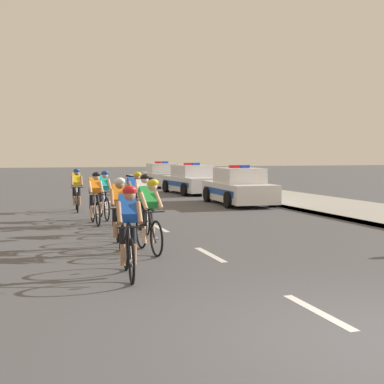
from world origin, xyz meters
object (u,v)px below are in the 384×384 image
Objects in this scene: cyclist_second at (149,215)px; cyclist_third at (119,211)px; cyclist_seventh at (103,194)px; cyclist_fourth at (143,202)px; police_car_nearest at (238,188)px; police_car_third at (161,176)px; cyclist_sixth at (95,197)px; cyclist_fifth at (134,197)px; cyclist_lead at (128,230)px; police_car_second at (191,180)px; cyclist_eighth at (77,189)px.

cyclist_second is 1.00× the size of cyclist_third.
cyclist_fourth is at bearing -79.86° from cyclist_seventh.
police_car_third is (-0.00, 12.23, 0.00)m from police_car_nearest.
cyclist_seventh is at bearing -151.66° from police_car_nearest.
police_car_nearest is at bearing 34.25° from cyclist_sixth.
cyclist_sixth is 7.66m from police_car_nearest.
cyclist_seventh is (0.40, 4.95, 0.00)m from cyclist_third.
police_car_third reaches higher than cyclist_fourth.
cyclist_second is 2.77m from cyclist_fourth.
cyclist_second is at bearing -98.08° from cyclist_fifth.
cyclist_seventh is (-0.05, 5.81, 0.00)m from cyclist_second.
cyclist_fourth is 8.27m from police_car_nearest.
cyclist_third is at bearing -117.06° from cyclist_fourth.
cyclist_fifth is at bearing -64.31° from cyclist_seventh.
police_car_nearest reaches higher than cyclist_second.
cyclist_lead is 1.00× the size of cyclist_third.
cyclist_seventh is at bearing 90.54° from cyclist_second.
police_car_second reaches higher than cyclist_sixth.
cyclist_fourth is 5.80m from cyclist_eighth.
cyclist_fourth is 2.20m from cyclist_sixth.
cyclist_seventh is 11.09m from police_car_second.
cyclist_third and cyclist_eighth have the same top height.
cyclist_lead is 0.38× the size of police_car_second.
police_car_third is (6.48, 12.82, -0.11)m from cyclist_eighth.
police_car_second is at bearing 66.17° from cyclist_third.
police_car_second reaches higher than cyclist_fifth.
cyclist_second is at bearing -62.26° from cyclist_third.
cyclist_second is 4.44m from cyclist_fifth.
cyclist_fifth is (1.08, 3.54, 0.00)m from cyclist_third.
cyclist_eighth is 0.38× the size of police_car_nearest.
cyclist_second is (0.82, 2.01, 0.00)m from cyclist_lead.
cyclist_eighth is (0.21, 10.42, 0.00)m from cyclist_lead.
cyclist_sixth is (-0.46, 4.70, 0.00)m from cyclist_second.
cyclist_fifth and cyclist_sixth have the same top height.
cyclist_fourth is (0.95, 1.86, 0.00)m from cyclist_third.
cyclist_lead and cyclist_seventh have the same top height.
cyclist_second and cyclist_fourth have the same top height.
police_car_nearest reaches higher than cyclist_seventh.
cyclist_third and cyclist_fourth have the same top height.
police_car_nearest reaches higher than cyclist_fifth.
cyclist_third is 10.31m from police_car_nearest.
cyclist_seventh is 0.38× the size of police_car_third.
cyclist_third is 7.55m from cyclist_eighth.
cyclist_eighth is 14.37m from police_car_third.
cyclist_eighth is at bearing 88.87° from cyclist_lead.
cyclist_sixth is 0.38× the size of police_car_third.
police_car_nearest is 12.23m from police_car_third.
police_car_nearest is at bearing -90.02° from police_car_second.
cyclist_sixth is 0.38× the size of police_car_second.
cyclist_third is at bearing -94.60° from cyclist_seventh.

